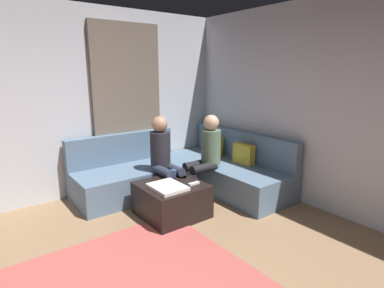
{
  "coord_description": "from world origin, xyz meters",
  "views": [
    {
      "loc": [
        1.61,
        -0.81,
        1.82
      ],
      "look_at": [
        -1.63,
        1.63,
        0.85
      ],
      "focal_mm": 29.22,
      "sensor_mm": 36.0,
      "label": 1
    }
  ],
  "objects_px": {
    "coffee_mug": "(174,173)",
    "game_remote": "(194,183)",
    "ottoman": "(172,200)",
    "sectional_couch": "(187,172)",
    "person_on_couch_back": "(206,153)",
    "person_on_couch_side": "(164,156)"
  },
  "relations": [
    {
      "from": "coffee_mug",
      "to": "game_remote",
      "type": "bearing_deg",
      "value": 5.71
    },
    {
      "from": "ottoman",
      "to": "game_remote",
      "type": "bearing_deg",
      "value": 50.71
    },
    {
      "from": "sectional_couch",
      "to": "person_on_couch_back",
      "type": "distance_m",
      "value": 0.53
    },
    {
      "from": "sectional_couch",
      "to": "coffee_mug",
      "type": "bearing_deg",
      "value": -53.54
    },
    {
      "from": "ottoman",
      "to": "person_on_couch_back",
      "type": "xyz_separation_m",
      "value": [
        -0.21,
        0.73,
        0.45
      ]
    },
    {
      "from": "coffee_mug",
      "to": "game_remote",
      "type": "relative_size",
      "value": 0.63
    },
    {
      "from": "sectional_couch",
      "to": "person_on_couch_back",
      "type": "relative_size",
      "value": 2.12
    },
    {
      "from": "person_on_couch_side",
      "to": "sectional_couch",
      "type": "bearing_deg",
      "value": -163.62
    },
    {
      "from": "sectional_couch",
      "to": "person_on_couch_side",
      "type": "bearing_deg",
      "value": -73.62
    },
    {
      "from": "sectional_couch",
      "to": "coffee_mug",
      "type": "height_order",
      "value": "sectional_couch"
    },
    {
      "from": "person_on_couch_back",
      "to": "person_on_couch_side",
      "type": "relative_size",
      "value": 1.0
    },
    {
      "from": "sectional_couch",
      "to": "game_remote",
      "type": "relative_size",
      "value": 17.0
    },
    {
      "from": "person_on_couch_back",
      "to": "ottoman",
      "type": "bearing_deg",
      "value": 106.22
    },
    {
      "from": "ottoman",
      "to": "person_on_couch_side",
      "type": "height_order",
      "value": "person_on_couch_side"
    },
    {
      "from": "sectional_couch",
      "to": "person_on_couch_side",
      "type": "relative_size",
      "value": 2.12
    },
    {
      "from": "game_remote",
      "to": "person_on_couch_side",
      "type": "relative_size",
      "value": 0.12
    },
    {
      "from": "coffee_mug",
      "to": "person_on_couch_side",
      "type": "bearing_deg",
      "value": -177.77
    },
    {
      "from": "person_on_couch_back",
      "to": "coffee_mug",
      "type": "bearing_deg",
      "value": 89.17
    },
    {
      "from": "person_on_couch_back",
      "to": "person_on_couch_side",
      "type": "bearing_deg",
      "value": 68.0
    },
    {
      "from": "coffee_mug",
      "to": "person_on_couch_back",
      "type": "distance_m",
      "value": 0.58
    },
    {
      "from": "game_remote",
      "to": "person_on_couch_side",
      "type": "bearing_deg",
      "value": -175.51
    },
    {
      "from": "game_remote",
      "to": "person_on_couch_side",
      "type": "distance_m",
      "value": 0.66
    }
  ]
}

